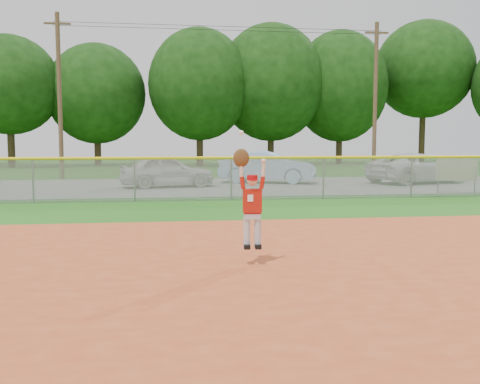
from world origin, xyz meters
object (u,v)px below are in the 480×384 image
object	(u,v)px
car_blue	(268,167)
car_white_b	(419,168)
car_white_a	(167,171)
sponsor_sign	(457,170)
ballplayer	(251,199)

from	to	relation	value
car_blue	car_white_b	bearing A→B (deg)	-78.27
car_white_a	car_white_b	size ratio (longest dim) A/B	0.80
car_blue	sponsor_sign	distance (m)	8.93
sponsor_sign	car_blue	bearing A→B (deg)	135.79
car_white_b	sponsor_sign	size ratio (longest dim) A/B	3.38
car_white_b	sponsor_sign	bearing A→B (deg)	150.55
car_white_b	ballplayer	size ratio (longest dim) A/B	2.71
car_blue	sponsor_sign	size ratio (longest dim) A/B	3.04
sponsor_sign	ballplayer	size ratio (longest dim) A/B	0.80
ballplayer	sponsor_sign	bearing A→B (deg)	48.05
car_white_a	sponsor_sign	size ratio (longest dim) A/B	2.69
car_blue	sponsor_sign	world-z (taller)	car_blue
sponsor_sign	car_white_a	bearing A→B (deg)	158.57
car_blue	sponsor_sign	xyz separation A→B (m)	(6.40, -6.23, 0.12)
car_blue	ballplayer	bearing A→B (deg)	-171.43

